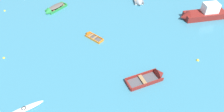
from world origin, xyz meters
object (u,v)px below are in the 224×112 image
at_px(mooring_buoy_between_boats_right, 198,60).
at_px(rowboat_maroon_far_right, 154,76).
at_px(rowboat_green_near_left, 53,9).
at_px(kayak_white_cluster_outer, 24,109).
at_px(mooring_buoy_trailing, 4,58).
at_px(mooring_buoy_central, 5,11).
at_px(rowboat_orange_far_left, 90,35).
at_px(motor_launch_maroon_back_row_left, 202,14).
at_px(rowboat_grey_outer_right, 139,1).

bearing_deg(mooring_buoy_between_boats_right, rowboat_maroon_far_right, -157.98).
bearing_deg(rowboat_green_near_left, kayak_white_cluster_outer, -91.26).
bearing_deg(mooring_buoy_between_boats_right, mooring_buoy_trailing, 175.18).
distance_m(kayak_white_cluster_outer, rowboat_maroon_far_right, 13.51).
xyz_separation_m(kayak_white_cluster_outer, mooring_buoy_central, (-7.13, 18.40, -0.17)).
bearing_deg(rowboat_orange_far_left, rowboat_green_near_left, 129.95).
height_order(kayak_white_cluster_outer, mooring_buoy_trailing, kayak_white_cluster_outer).
distance_m(motor_launch_maroon_back_row_left, mooring_buoy_between_boats_right, 9.64).
bearing_deg(kayak_white_cluster_outer, rowboat_maroon_far_right, 14.02).
relative_size(motor_launch_maroon_back_row_left, rowboat_orange_far_left, 2.60).
bearing_deg(rowboat_grey_outer_right, rowboat_green_near_left, -172.96).
height_order(rowboat_maroon_far_right, mooring_buoy_central, rowboat_maroon_far_right).
distance_m(rowboat_orange_far_left, kayak_white_cluster_outer, 12.71).
xyz_separation_m(rowboat_orange_far_left, kayak_white_cluster_outer, (-6.12, -11.14, 0.04)).
height_order(rowboat_orange_far_left, rowboat_maroon_far_right, rowboat_maroon_far_right).
bearing_deg(motor_launch_maroon_back_row_left, rowboat_green_near_left, 170.97).
bearing_deg(kayak_white_cluster_outer, rowboat_grey_outer_right, 54.57).
bearing_deg(mooring_buoy_trailing, rowboat_orange_far_left, 19.47).
relative_size(mooring_buoy_trailing, mooring_buoy_central, 1.01).
bearing_deg(mooring_buoy_trailing, rowboat_maroon_far_right, -13.87).
bearing_deg(rowboat_orange_far_left, mooring_buoy_between_boats_right, -23.59).
height_order(motor_launch_maroon_back_row_left, rowboat_maroon_far_right, motor_launch_maroon_back_row_left).
height_order(rowboat_maroon_far_right, mooring_buoy_between_boats_right, rowboat_maroon_far_right).
distance_m(rowboat_green_near_left, rowboat_orange_far_left, 8.92).
bearing_deg(mooring_buoy_central, mooring_buoy_trailing, -74.48).
bearing_deg(rowboat_green_near_left, rowboat_orange_far_left, -50.05).
relative_size(rowboat_green_near_left, mooring_buoy_trailing, 12.77).
xyz_separation_m(rowboat_orange_far_left, mooring_buoy_central, (-13.25, 7.26, -0.13)).
distance_m(kayak_white_cluster_outer, rowboat_grey_outer_right, 24.12).
xyz_separation_m(kayak_white_cluster_outer, rowboat_maroon_far_right, (13.11, 3.27, 0.03)).
relative_size(rowboat_green_near_left, rowboat_maroon_far_right, 0.80).
height_order(motor_launch_maroon_back_row_left, mooring_buoy_trailing, motor_launch_maroon_back_row_left).
distance_m(rowboat_orange_far_left, rowboat_maroon_far_right, 10.52).
height_order(rowboat_orange_far_left, mooring_buoy_between_boats_right, rowboat_orange_far_left).
bearing_deg(mooring_buoy_trailing, kayak_white_cluster_outer, -61.37).
bearing_deg(mooring_buoy_trailing, motor_launch_maroon_back_row_left, 14.60).
bearing_deg(mooring_buoy_central, rowboat_orange_far_left, -28.73).
relative_size(mooring_buoy_between_boats_right, mooring_buoy_trailing, 1.20).
height_order(kayak_white_cluster_outer, rowboat_grey_outer_right, rowboat_grey_outer_right).
xyz_separation_m(motor_launch_maroon_back_row_left, rowboat_grey_outer_right, (-8.55, 5.19, -0.52)).
bearing_deg(motor_launch_maroon_back_row_left, rowboat_orange_far_left, -168.56).
bearing_deg(mooring_buoy_between_boats_right, motor_launch_maroon_back_row_left, 67.39).
xyz_separation_m(rowboat_green_near_left, kayak_white_cluster_outer, (-0.39, -17.98, -0.12)).
xyz_separation_m(rowboat_maroon_far_right, mooring_buoy_trailing, (-17.21, 4.25, -0.20)).
bearing_deg(mooring_buoy_between_boats_right, rowboat_green_near_left, 146.11).
bearing_deg(mooring_buoy_trailing, rowboat_green_near_left, 66.70).
bearing_deg(rowboat_maroon_far_right, rowboat_grey_outer_right, 86.94).
relative_size(kayak_white_cluster_outer, mooring_buoy_trailing, 12.36).
xyz_separation_m(rowboat_maroon_far_right, mooring_buoy_between_boats_right, (5.73, 2.32, -0.20)).
bearing_deg(rowboat_grey_outer_right, motor_launch_maroon_back_row_left, -31.29).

